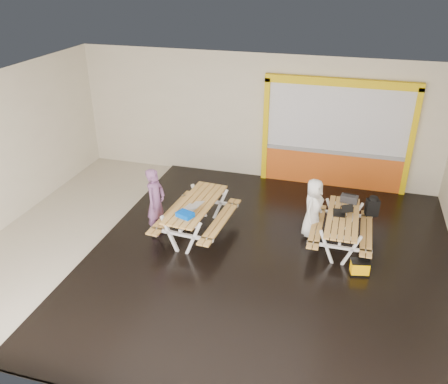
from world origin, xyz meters
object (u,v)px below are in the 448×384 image
(person_left, at_px, (156,202))
(laptop_left, at_px, (192,207))
(laptop_right, at_px, (342,211))
(person_right, at_px, (313,208))
(toolbox, at_px, (349,199))
(fluke_bag, at_px, (360,268))
(picnic_table_left, at_px, (196,211))
(backpack, at_px, (372,206))
(dark_case, at_px, (319,238))
(blue_pouch, at_px, (185,215))
(picnic_table_right, at_px, (342,224))

(person_left, xyz_separation_m, laptop_left, (0.86, -0.03, 0.02))
(person_left, relative_size, laptop_right, 3.70)
(person_right, height_order, laptop_right, person_right)
(toolbox, distance_m, fluke_bag, 1.82)
(picnic_table_left, xyz_separation_m, toolbox, (3.25, 1.12, 0.20))
(person_right, bearing_deg, fluke_bag, -120.60)
(backpack, xyz_separation_m, dark_case, (-1.06, -0.73, -0.57))
(backpack, relative_size, fluke_bag, 1.15)
(picnic_table_left, distance_m, toolbox, 3.44)
(picnic_table_left, relative_size, person_right, 1.64)
(laptop_right, distance_m, backpack, 0.92)
(blue_pouch, xyz_separation_m, fluke_bag, (3.61, 0.08, -0.69))
(picnic_table_right, distance_m, person_right, 0.70)
(toolbox, relative_size, fluke_bag, 0.98)
(picnic_table_left, bearing_deg, backpack, 17.56)
(toolbox, bearing_deg, picnic_table_left, -160.98)
(person_right, relative_size, laptop_right, 3.17)
(person_right, xyz_separation_m, toolbox, (0.74, 0.54, 0.05))
(person_left, height_order, blue_pouch, person_left)
(person_left, relative_size, dark_case, 4.43)
(laptop_right, height_order, dark_case, laptop_right)
(blue_pouch, height_order, toolbox, toolbox)
(person_right, height_order, fluke_bag, person_right)
(backpack, xyz_separation_m, fluke_bag, (-0.18, -1.74, -0.49))
(laptop_left, bearing_deg, picnic_table_left, 94.40)
(person_left, height_order, dark_case, person_left)
(backpack, bearing_deg, blue_pouch, -154.29)
(person_left, bearing_deg, laptop_right, -72.68)
(picnic_table_right, xyz_separation_m, toolbox, (0.09, 0.72, 0.26))
(person_left, relative_size, fluke_bag, 3.85)
(fluke_bag, bearing_deg, picnic_table_left, 171.30)
(laptop_right, xyz_separation_m, fluke_bag, (0.47, -1.09, -0.61))
(picnic_table_left, distance_m, person_left, 0.91)
(blue_pouch, relative_size, fluke_bag, 0.83)
(picnic_table_right, bearing_deg, laptop_left, -167.53)
(person_right, xyz_separation_m, fluke_bag, (1.09, -1.13, -0.59))
(picnic_table_right, distance_m, blue_pouch, 3.35)
(laptop_right, bearing_deg, dark_case, -168.79)
(laptop_right, height_order, blue_pouch, blue_pouch)
(laptop_right, xyz_separation_m, toolbox, (0.12, 0.57, 0.03))
(picnic_table_left, height_order, toolbox, toolbox)
(laptop_left, bearing_deg, toolbox, 23.57)
(person_right, relative_size, blue_pouch, 3.98)
(blue_pouch, xyz_separation_m, dark_case, (2.73, 1.09, -0.77))
(blue_pouch, height_order, backpack, blue_pouch)
(laptop_right, relative_size, dark_case, 1.20)
(blue_pouch, bearing_deg, picnic_table_right, 18.08)
(blue_pouch, bearing_deg, person_right, 25.66)
(picnic_table_left, relative_size, picnic_table_right, 1.16)
(toolbox, bearing_deg, laptop_right, -102.19)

